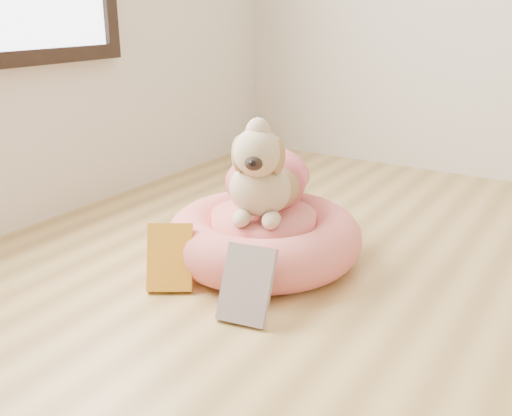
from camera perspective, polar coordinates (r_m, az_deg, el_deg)
The scene contains 4 objects.
pet_bed at distance 2.02m, azimuth 0.76°, elevation -2.91°, with size 0.69×0.69×0.18m.
dog at distance 1.96m, azimuth 0.92°, elevation 4.73°, with size 0.34×0.49×0.36m, color brown, non-canonical shape.
book_yellow at distance 1.84m, azimuth -8.60°, elevation -4.90°, with size 0.14×0.03×0.22m, color yellow.
book_white at distance 1.65m, azimuth -0.94°, elevation -7.66°, with size 0.15×0.02×0.23m, color white.
Camera 1 is at (-0.03, -0.83, 0.86)m, focal length 40.00 mm.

